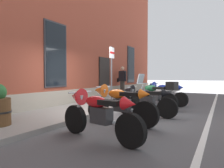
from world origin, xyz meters
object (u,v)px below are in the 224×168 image
motorcycle_red_sport (97,112)px  motorcycle_green_touring (155,95)px  parking_sign (112,67)px  motorcycle_blue_sport (163,92)px  pedestrian_dark_jacket (122,79)px  motorcycle_black_sport (144,99)px  motorcycle_orange_sport (118,103)px

motorcycle_red_sport → motorcycle_green_touring: 4.20m
motorcycle_green_touring → parking_sign: 2.08m
motorcycle_blue_sport → parking_sign: size_ratio=0.88×
motorcycle_red_sport → pedestrian_dark_jacket: size_ratio=1.20×
motorcycle_red_sport → motorcycle_green_touring: size_ratio=1.07×
motorcycle_blue_sport → motorcycle_black_sport: bearing=-177.7°
motorcycle_red_sport → motorcycle_orange_sport: 1.41m
motorcycle_red_sport → motorcycle_orange_sport: motorcycle_orange_sport is taller
motorcycle_blue_sport → pedestrian_dark_jacket: bearing=52.5°
motorcycle_red_sport → motorcycle_green_touring: bearing=-0.1°
motorcycle_black_sport → parking_sign: bearing=54.9°
parking_sign → motorcycle_green_touring: bearing=-85.7°
motorcycle_blue_sport → pedestrian_dark_jacket: (2.33, 3.04, 0.55)m
motorcycle_green_touring → motorcycle_black_sport: bearing=-178.7°
motorcycle_blue_sport → motorcycle_red_sport: bearing=-179.2°
motorcycle_green_touring → parking_sign: (-0.13, 1.78, 1.08)m
motorcycle_red_sport → parking_sign: size_ratio=0.90×
pedestrian_dark_jacket → motorcycle_red_sport: bearing=-158.8°
motorcycle_red_sport → motorcycle_blue_sport: bearing=0.8°
motorcycle_red_sport → motorcycle_green_touring: motorcycle_green_touring is taller
motorcycle_black_sport → motorcycle_blue_sport: size_ratio=0.96×
motorcycle_orange_sport → motorcycle_green_touring: motorcycle_green_touring is taller
motorcycle_black_sport → motorcycle_blue_sport: 2.93m
motorcycle_orange_sport → motorcycle_black_sport: motorcycle_orange_sport is taller
motorcycle_red_sport → motorcycle_blue_sport: (5.72, 0.08, 0.01)m
motorcycle_orange_sport → motorcycle_blue_sport: bearing=-1.6°
parking_sign → motorcycle_black_sport: bearing=-125.1°
motorcycle_black_sport → parking_sign: 2.47m
motorcycle_orange_sport → motorcycle_green_touring: 2.81m
motorcycle_red_sport → motorcycle_orange_sport: size_ratio=0.99×
motorcycle_green_touring → pedestrian_dark_jacket: (3.85, 3.12, 0.55)m
motorcycle_orange_sport → motorcycle_green_touring: (2.80, -0.21, -0.00)m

